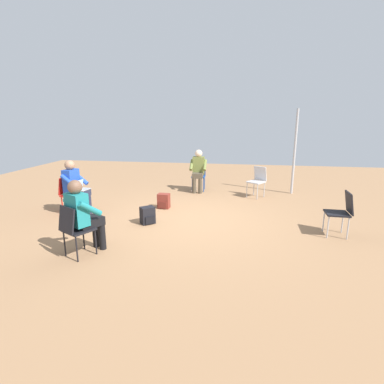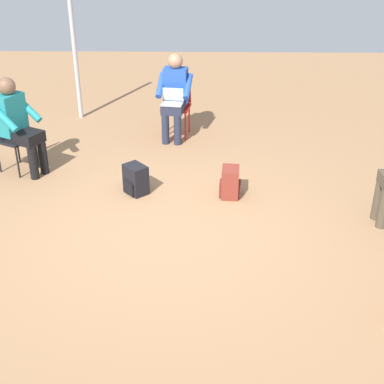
% 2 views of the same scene
% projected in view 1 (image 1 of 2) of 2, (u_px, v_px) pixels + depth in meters
% --- Properties ---
extents(ground_plane, '(16.37, 16.37, 0.00)m').
position_uv_depth(ground_plane, '(190.00, 219.00, 6.56)').
color(ground_plane, '#99704C').
extents(chair_east, '(0.45, 0.41, 0.85)m').
position_uv_depth(chair_east, '(341.00, 210.00, 5.52)').
color(chair_east, black).
rests_on(chair_east, ground).
extents(chair_north, '(0.41, 0.45, 0.85)m').
position_uv_depth(chair_north, '(199.00, 174.00, 9.09)').
color(chair_north, '#1E4799').
rests_on(chair_north, ground).
extents(chair_northeast, '(0.57, 0.58, 0.85)m').
position_uv_depth(chair_northeast, '(258.00, 179.00, 8.29)').
color(chair_northeast, '#B7B7BC').
rests_on(chair_northeast, ground).
extents(chair_west, '(0.49, 0.45, 0.85)m').
position_uv_depth(chair_west, '(70.00, 192.00, 6.87)').
color(chair_west, red).
rests_on(chair_west, ground).
extents(chair_southwest, '(0.55, 0.57, 0.85)m').
position_uv_depth(chair_southwest, '(74.00, 227.00, 4.67)').
color(chair_southwest, black).
rests_on(chair_southwest, ground).
extents(person_with_laptop, '(0.56, 0.54, 1.24)m').
position_uv_depth(person_with_laptop, '(75.00, 184.00, 6.77)').
color(person_with_laptop, '#23283D').
rests_on(person_with_laptop, ground).
extents(person_in_olive, '(0.50, 0.53, 1.24)m').
position_uv_depth(person_in_olive, '(198.00, 168.00, 8.88)').
color(person_in_olive, '#4C4233').
rests_on(person_in_olive, ground).
extents(person_in_teal, '(0.62, 0.62, 1.24)m').
position_uv_depth(person_in_teal, '(83.00, 213.00, 4.75)').
color(person_in_teal, black).
rests_on(person_in_teal, ground).
extents(backpack_near_laptop_user, '(0.29, 0.26, 0.36)m').
position_uv_depth(backpack_near_laptop_user, '(164.00, 202.00, 7.32)').
color(backpack_near_laptop_user, maroon).
rests_on(backpack_near_laptop_user, ground).
extents(backpack_by_empty_chair, '(0.34, 0.33, 0.36)m').
position_uv_depth(backpack_by_empty_chair, '(148.00, 216.00, 6.25)').
color(backpack_by_empty_chair, black).
rests_on(backpack_by_empty_chair, ground).
extents(tent_pole_far, '(0.07, 0.07, 2.41)m').
position_uv_depth(tent_pole_far, '(295.00, 152.00, 8.50)').
color(tent_pole_far, '#B2B2B7').
rests_on(tent_pole_far, ground).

